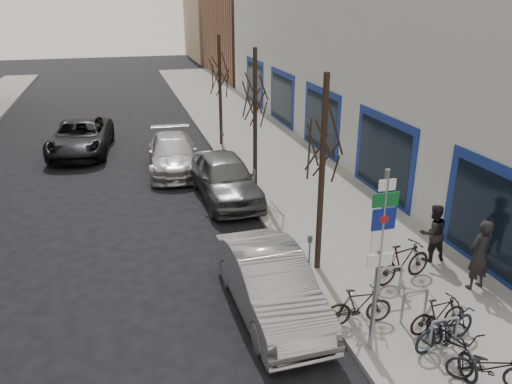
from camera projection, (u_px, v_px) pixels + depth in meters
ground at (263, 374)px, 10.17m from camera, size 120.00×120.00×0.00m
sidewalk_east at (300, 184)px, 20.23m from camera, size 5.00×70.00×0.15m
commercial_building at (482, 40)px, 26.93m from camera, size 20.00×32.00×10.00m
brick_building_far at (276, 32)px, 47.82m from camera, size 12.00×14.00×8.00m
tan_building_far at (243, 20)px, 61.21m from camera, size 13.00×12.00×9.00m
highway_sign_pole at (380, 253)px, 9.86m from camera, size 0.55×0.10×4.20m
bike_rack at (415, 302)px, 11.42m from camera, size 0.66×2.26×0.83m
tree_near at (324, 129)px, 12.46m from camera, size 1.80×1.80×5.50m
tree_mid at (255, 87)px, 18.29m from camera, size 1.80×1.80×5.50m
tree_far at (219, 65)px, 24.12m from camera, size 1.80×1.80×5.50m
meter_front at (310, 253)px, 13.06m from camera, size 0.10×0.08×1.27m
meter_mid at (254, 183)px, 18.00m from camera, size 0.10×0.08×1.27m
meter_back at (223, 143)px, 22.93m from camera, size 0.10×0.08×1.27m
bike_near_left at (452, 338)px, 10.15m from camera, size 0.67×1.88×1.13m
bike_near_right at (439, 314)px, 11.08m from camera, size 1.51×0.56×0.90m
bike_mid_curb at (445, 324)px, 10.62m from camera, size 1.80×0.92×1.05m
bike_mid_inner at (359, 306)px, 11.32m from camera, size 1.62×0.63×0.96m
bike_far_curb at (490, 364)px, 9.55m from camera, size 1.59×1.22×0.96m
bike_far_inner at (403, 262)px, 13.04m from camera, size 1.94×0.95×1.13m
parked_car_front at (271, 284)px, 11.93m from camera, size 1.79×4.76×1.55m
parked_car_mid at (225, 177)px, 18.72m from camera, size 2.20×5.08×1.71m
parked_car_back at (173, 154)px, 21.89m from camera, size 2.47×5.32×1.50m
lane_car at (81, 137)px, 24.32m from camera, size 3.26×6.04×1.61m
pedestrian_near at (479, 255)px, 12.59m from camera, size 0.77×0.57×1.91m
pedestrian_far at (433, 232)px, 14.01m from camera, size 0.64×0.44×1.71m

